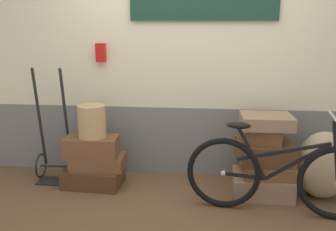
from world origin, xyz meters
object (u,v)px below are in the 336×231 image
(suitcase_1, at_px, (98,162))
(luggage_trolley, at_px, (55,153))
(suitcase_6, at_px, (264,136))
(wicker_basket, at_px, (92,121))
(burlap_sack, at_px, (323,165))
(suitcase_2, at_px, (92,147))
(suitcase_4, at_px, (267,169))
(suitcase_5, at_px, (265,152))
(suitcase_7, at_px, (266,121))
(bicycle, at_px, (278,176))
(suitcase_0, at_px, (93,177))
(suitcase_3, at_px, (262,184))

(suitcase_1, bearing_deg, luggage_trolley, 165.85)
(suitcase_1, height_order, suitcase_6, suitcase_6)
(wicker_basket, height_order, burlap_sack, wicker_basket)
(suitcase_2, bearing_deg, burlap_sack, -3.46)
(suitcase_4, height_order, suitcase_5, suitcase_5)
(suitcase_2, height_order, burlap_sack, burlap_sack)
(suitcase_1, bearing_deg, suitcase_7, -1.75)
(suitcase_4, height_order, suitcase_6, suitcase_6)
(suitcase_2, bearing_deg, bicycle, -15.25)
(suitcase_0, relative_size, wicker_basket, 1.80)
(suitcase_0, relative_size, suitcase_2, 1.11)
(luggage_trolley, bearing_deg, suitcase_1, -12.24)
(burlap_sack, height_order, bicycle, bicycle)
(wicker_basket, bearing_deg, bicycle, -13.06)
(suitcase_2, bearing_deg, suitcase_0, 36.55)
(suitcase_2, distance_m, suitcase_5, 1.80)
(suitcase_7, bearing_deg, bicycle, -83.10)
(suitcase_0, distance_m, luggage_trolley, 0.53)
(wicker_basket, distance_m, bicycle, 1.93)
(suitcase_3, distance_m, suitcase_6, 0.52)
(suitcase_1, distance_m, wicker_basket, 0.45)
(suitcase_6, distance_m, bicycle, 0.49)
(suitcase_7, height_order, wicker_basket, wicker_basket)
(suitcase_5, bearing_deg, luggage_trolley, 173.14)
(suitcase_0, bearing_deg, suitcase_2, -137.59)
(suitcase_2, bearing_deg, suitcase_6, -2.96)
(suitcase_4, bearing_deg, suitcase_3, -174.89)
(suitcase_0, relative_size, suitcase_7, 1.23)
(wicker_basket, xyz_separation_m, burlap_sack, (2.36, -0.05, -0.37))
(suitcase_5, bearing_deg, suitcase_4, -62.66)
(suitcase_5, distance_m, burlap_sack, 0.58)
(suitcase_2, bearing_deg, luggage_trolley, 161.28)
(suitcase_5, distance_m, suitcase_6, 0.19)
(suitcase_6, bearing_deg, suitcase_3, -24.30)
(suitcase_0, distance_m, suitcase_3, 1.79)
(suitcase_7, bearing_deg, suitcase_4, -53.10)
(suitcase_1, xyz_separation_m, burlap_sack, (2.32, -0.05, 0.08))
(suitcase_6, height_order, bicycle, bicycle)
(suitcase_0, height_order, suitcase_6, suitcase_6)
(suitcase_2, distance_m, suitcase_3, 1.82)
(suitcase_4, height_order, wicker_basket, wicker_basket)
(suitcase_2, xyz_separation_m, suitcase_3, (1.79, -0.02, -0.34))
(suitcase_1, distance_m, suitcase_5, 1.76)
(suitcase_5, xyz_separation_m, suitcase_7, (-0.01, -0.00, 0.32))
(suitcase_3, bearing_deg, bicycle, -77.91)
(suitcase_3, relative_size, wicker_basket, 1.73)
(suitcase_4, xyz_separation_m, burlap_sack, (0.54, -0.02, 0.07))
(luggage_trolley, bearing_deg, suitcase_0, -15.80)
(suitcase_7, bearing_deg, suitcase_3, -101.97)
(luggage_trolley, relative_size, bicycle, 0.75)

